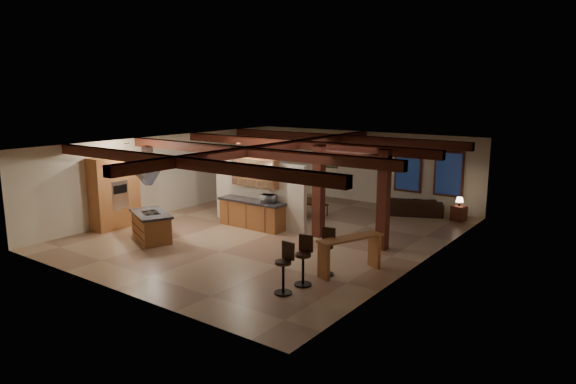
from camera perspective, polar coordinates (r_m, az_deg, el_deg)
name	(u,v)px	position (r m, az deg, el deg)	size (l,w,h in m)	color
ground	(274,233)	(16.67, -1.62, -4.54)	(12.00, 12.00, 0.00)	tan
room_walls	(273,179)	(16.28, -1.66, 1.50)	(12.00, 12.00, 12.00)	beige
ceiling_beams	(273,148)	(16.14, -1.67, 4.93)	(10.00, 12.00, 0.28)	#36170D
timber_posts	(350,185)	(15.33, 6.91, 0.75)	(2.50, 0.30, 2.90)	#36170D
partition_wall	(259,193)	(17.40, -3.23, -0.16)	(3.80, 0.18, 2.20)	beige
pantry_cabinet	(114,192)	(17.97, -18.73, -0.05)	(0.67, 1.60, 2.40)	brown
back_counter	(252,214)	(17.24, -4.03, -2.40)	(2.50, 0.66, 0.94)	brown
upper_display_cabinet	(255,172)	(17.12, -3.66, 2.20)	(1.80, 0.36, 0.95)	brown
range_hood	(149,183)	(16.06, -15.20, 0.99)	(1.10, 1.10, 1.40)	silver
back_windows	(428,172)	(20.12, 15.27, 2.17)	(2.70, 0.07, 1.70)	#36170D
framed_art	(331,158)	(21.97, 4.78, 3.79)	(0.65, 0.05, 0.85)	#36170D
recessed_cans	(171,145)	(16.47, -12.88, 5.16)	(3.16, 2.46, 0.03)	silver
kitchen_island	(151,226)	(16.34, -14.95, -3.66)	(1.98, 1.58, 0.87)	brown
dining_table	(297,208)	(18.81, 1.00, -1.74)	(1.77, 0.98, 0.62)	#3B1F0E
sofa	(412,206)	(19.52, 13.61, -1.53)	(2.22, 0.87, 0.65)	black
microwave	(269,199)	(16.66, -2.17, -0.75)	(0.48, 0.33, 0.27)	silver
bar_counter	(350,249)	(13.01, 6.90, -6.28)	(1.09, 1.83, 0.94)	brown
side_table	(459,213)	(19.09, 18.44, -2.26)	(0.43, 0.43, 0.54)	#36170D
table_lamp	(460,200)	(18.99, 18.54, -0.83)	(0.26, 0.26, 0.31)	black
bar_stool_a	(284,268)	(11.68, -0.40, -8.44)	(0.41, 0.41, 1.17)	black
bar_stool_b	(304,260)	(12.18, 1.76, -7.59)	(0.42, 0.44, 1.18)	black
bar_stool_c	(326,251)	(12.87, 4.30, -6.59)	(0.41, 0.43, 1.18)	black
dining_chairs	(297,201)	(18.75, 1.00, -1.02)	(1.88, 1.88, 1.09)	#36170D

